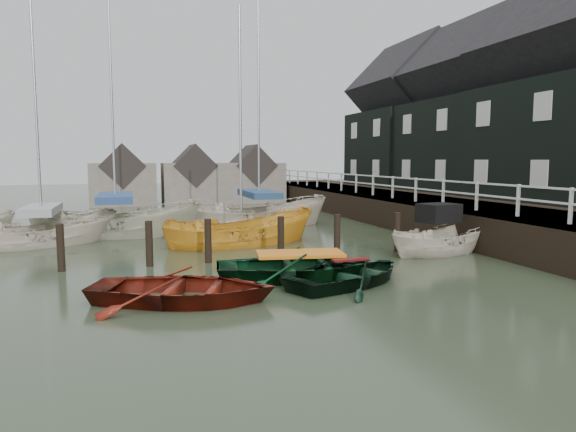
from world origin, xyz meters
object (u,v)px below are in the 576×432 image
object	(u,v)px
rowboat_green	(300,278)
sailboat_a	(43,243)
rowboat_red	(184,302)
sailboat_b	(117,234)
rowboat_dkgreen	(350,283)
sailboat_d	(259,225)
sailboat_c	(242,243)
motorboat	(440,251)

from	to	relation	value
rowboat_green	sailboat_a	distance (m)	11.26
rowboat_red	sailboat_a	xyz separation A→B (m)	(-4.39, 9.67, 0.06)
rowboat_red	sailboat_a	distance (m)	10.62
rowboat_red	sailboat_b	bearing A→B (deg)	28.86
rowboat_dkgreen	sailboat_d	distance (m)	12.08
sailboat_c	sailboat_d	distance (m)	5.30
rowboat_green	sailboat_b	bearing A→B (deg)	36.04
rowboat_red	rowboat_green	world-z (taller)	rowboat_green
motorboat	rowboat_red	bearing A→B (deg)	99.33
motorboat	sailboat_b	distance (m)	13.39
rowboat_green	sailboat_b	xyz separation A→B (m)	(-5.04, 9.90, 0.06)
motorboat	sailboat_a	xyz separation A→B (m)	(-13.59, 6.05, -0.03)
rowboat_red	rowboat_dkgreen	bearing A→B (deg)	-62.97
rowboat_red	sailboat_c	distance (m)	8.22
rowboat_dkgreen	motorboat	bearing A→B (deg)	-83.19
rowboat_dkgreen	rowboat_red	bearing A→B (deg)	70.95
sailboat_a	sailboat_b	size ratio (longest dim) A/B	0.82
rowboat_dkgreen	motorboat	xyz separation A→B (m)	(4.80, 3.08, 0.10)
sailboat_b	sailboat_d	size ratio (longest dim) A/B	1.00
rowboat_green	motorboat	world-z (taller)	motorboat
rowboat_green	motorboat	distance (m)	6.28
rowboat_dkgreen	sailboat_a	distance (m)	12.68
sailboat_d	sailboat_c	bearing A→B (deg)	157.78
rowboat_green	sailboat_a	xyz separation A→B (m)	(-7.69, 8.22, 0.06)
rowboat_green	sailboat_d	xyz separation A→B (m)	(1.59, 11.16, 0.06)
rowboat_dkgreen	sailboat_b	bearing A→B (deg)	3.65
rowboat_green	rowboat_dkgreen	distance (m)	1.43
rowboat_red	rowboat_green	size ratio (longest dim) A/B	0.94
rowboat_green	sailboat_b	size ratio (longest dim) A/B	0.37
sailboat_d	sailboat_b	bearing A→B (deg)	99.79
motorboat	sailboat_b	bearing A→B (deg)	42.62
sailboat_b	rowboat_dkgreen	bearing A→B (deg)	-141.30
rowboat_green	sailboat_d	size ratio (longest dim) A/B	0.37
rowboat_dkgreen	sailboat_b	distance (m)	12.44
rowboat_dkgreen	sailboat_a	bearing A→B (deg)	17.98
motorboat	sailboat_d	bearing A→B (deg)	13.48
rowboat_green	sailboat_b	world-z (taller)	sailboat_b
sailboat_a	sailboat_c	bearing A→B (deg)	-127.68
rowboat_dkgreen	sailboat_b	world-z (taller)	sailboat_b
rowboat_dkgreen	motorboat	distance (m)	5.71
rowboat_red	sailboat_d	size ratio (longest dim) A/B	0.35
motorboat	sailboat_d	world-z (taller)	sailboat_d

